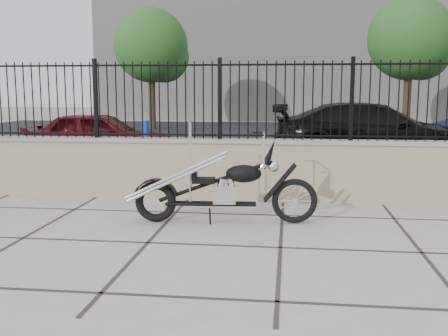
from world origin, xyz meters
The scene contains 11 objects.
ground_plane centered at (0.00, 0.00, 0.00)m, with size 90.00×90.00×0.00m, color #99968E.
parking_lot centered at (0.00, 12.50, 0.00)m, with size 30.00×30.00×0.00m, color black.
retaining_wall centered at (0.00, 2.50, 0.48)m, with size 14.00×0.36×0.96m, color gray.
iron_fence centered at (0.00, 2.50, 1.56)m, with size 14.00×0.08×1.20m, color black.
background_building centered at (0.00, 26.50, 4.00)m, with size 22.00×6.00×8.00m, color beige.
chopper_motorcycle centered at (-0.79, 1.01, 0.68)m, with size 2.26×0.40×1.36m, color black, non-canonical shape.
car_red centered at (-4.46, 6.51, 0.61)m, with size 1.44×3.58×1.22m, color #4C0A11.
car_black centered at (2.12, 7.43, 0.71)m, with size 1.98×4.87×1.41m, color black.
bollard_a centered at (-2.73, 4.39, 0.56)m, with size 0.13×0.13×1.12m, color #0B37B2.
tree_left centered at (-5.89, 16.87, 3.74)m, with size 3.17×3.17×5.35m.
tree_right centered at (4.68, 16.00, 3.86)m, with size 3.26×3.26×5.51m.
Camera 1 is at (0.07, -5.60, 1.72)m, focal length 42.00 mm.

